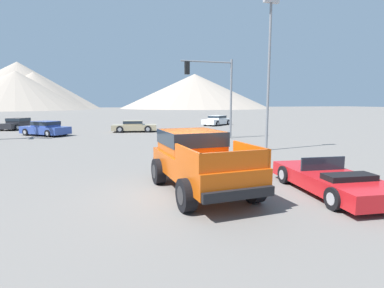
{
  "coord_description": "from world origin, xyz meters",
  "views": [
    {
      "loc": [
        -2.52,
        -8.78,
        2.78
      ],
      "look_at": [
        0.4,
        0.79,
        1.38
      ],
      "focal_mm": 28.0,
      "sensor_mm": 36.0,
      "label": 1
    }
  ],
  "objects_px": {
    "orange_pickup_truck": "(198,157)",
    "street_lamp_post": "(269,63)",
    "red_convertible_car": "(332,181)",
    "parked_car_dark": "(18,124)",
    "parked_car_blue": "(45,128)",
    "traffic_light_main": "(213,83)",
    "parked_car_tan": "(134,126)",
    "parked_car_white": "(217,120)"
  },
  "relations": [
    {
      "from": "parked_car_blue",
      "to": "traffic_light_main",
      "type": "height_order",
      "value": "traffic_light_main"
    },
    {
      "from": "orange_pickup_truck",
      "to": "parked_car_blue",
      "type": "height_order",
      "value": "orange_pickup_truck"
    },
    {
      "from": "orange_pickup_truck",
      "to": "parked_car_dark",
      "type": "xyz_separation_m",
      "value": [
        -11.11,
        25.94,
        -0.46
      ]
    },
    {
      "from": "orange_pickup_truck",
      "to": "parked_car_tan",
      "type": "bearing_deg",
      "value": 86.09
    },
    {
      "from": "parked_car_white",
      "to": "street_lamp_post",
      "type": "xyz_separation_m",
      "value": [
        -4.39,
        -18.83,
        4.36
      ]
    },
    {
      "from": "parked_car_white",
      "to": "parked_car_tan",
      "type": "height_order",
      "value": "parked_car_white"
    },
    {
      "from": "parked_car_dark",
      "to": "orange_pickup_truck",
      "type": "bearing_deg",
      "value": 136.86
    },
    {
      "from": "red_convertible_car",
      "to": "orange_pickup_truck",
      "type": "bearing_deg",
      "value": 163.36
    },
    {
      "from": "parked_car_white",
      "to": "red_convertible_car",
      "type": "bearing_deg",
      "value": 127.88
    },
    {
      "from": "orange_pickup_truck",
      "to": "parked_car_tan",
      "type": "relative_size",
      "value": 1.14
    },
    {
      "from": "orange_pickup_truck",
      "to": "parked_car_white",
      "type": "distance_m",
      "value": 27.34
    },
    {
      "from": "orange_pickup_truck",
      "to": "parked_car_tan",
      "type": "xyz_separation_m",
      "value": [
        0.09,
        19.7,
        -0.49
      ]
    },
    {
      "from": "parked_car_white",
      "to": "street_lamp_post",
      "type": "height_order",
      "value": "street_lamp_post"
    },
    {
      "from": "red_convertible_car",
      "to": "parked_car_white",
      "type": "distance_m",
      "value": 27.64
    },
    {
      "from": "parked_car_white",
      "to": "traffic_light_main",
      "type": "distance_m",
      "value": 14.24
    },
    {
      "from": "red_convertible_car",
      "to": "parked_car_dark",
      "type": "relative_size",
      "value": 0.98
    },
    {
      "from": "traffic_light_main",
      "to": "street_lamp_post",
      "type": "xyz_separation_m",
      "value": [
        1.02,
        -6.16,
        0.78
      ]
    },
    {
      "from": "parked_car_white",
      "to": "traffic_light_main",
      "type": "height_order",
      "value": "traffic_light_main"
    },
    {
      "from": "parked_car_tan",
      "to": "street_lamp_post",
      "type": "xyz_separation_m",
      "value": [
        6.17,
        -13.36,
        4.41
      ]
    },
    {
      "from": "parked_car_dark",
      "to": "parked_car_tan",
      "type": "bearing_deg",
      "value": 174.55
    },
    {
      "from": "red_convertible_car",
      "to": "street_lamp_post",
      "type": "relative_size",
      "value": 0.53
    },
    {
      "from": "parked_car_white",
      "to": "traffic_light_main",
      "type": "relative_size",
      "value": 0.74
    },
    {
      "from": "parked_car_white",
      "to": "parked_car_blue",
      "type": "bearing_deg",
      "value": 71.96
    },
    {
      "from": "parked_car_white",
      "to": "traffic_light_main",
      "type": "xyz_separation_m",
      "value": [
        -5.41,
        -12.68,
        3.59
      ]
    },
    {
      "from": "orange_pickup_truck",
      "to": "red_convertible_car",
      "type": "height_order",
      "value": "orange_pickup_truck"
    },
    {
      "from": "parked_car_blue",
      "to": "street_lamp_post",
      "type": "bearing_deg",
      "value": -90.12
    },
    {
      "from": "parked_car_blue",
      "to": "parked_car_tan",
      "type": "distance_m",
      "value": 7.55
    },
    {
      "from": "red_convertible_car",
      "to": "parked_car_dark",
      "type": "bearing_deg",
      "value": 124.75
    },
    {
      "from": "orange_pickup_truck",
      "to": "red_convertible_car",
      "type": "relative_size",
      "value": 1.11
    },
    {
      "from": "orange_pickup_truck",
      "to": "parked_car_tan",
      "type": "distance_m",
      "value": 19.71
    },
    {
      "from": "parked_car_dark",
      "to": "parked_car_blue",
      "type": "xyz_separation_m",
      "value": [
        3.72,
        -7.24,
        0.02
      ]
    },
    {
      "from": "orange_pickup_truck",
      "to": "street_lamp_post",
      "type": "xyz_separation_m",
      "value": [
        6.26,
        6.34,
        3.92
      ]
    },
    {
      "from": "red_convertible_car",
      "to": "traffic_light_main",
      "type": "height_order",
      "value": "traffic_light_main"
    },
    {
      "from": "orange_pickup_truck",
      "to": "parked_car_dark",
      "type": "bearing_deg",
      "value": 109.53
    },
    {
      "from": "parked_car_white",
      "to": "parked_car_blue",
      "type": "relative_size",
      "value": 1.02
    },
    {
      "from": "parked_car_blue",
      "to": "traffic_light_main",
      "type": "bearing_deg",
      "value": -74.13
    },
    {
      "from": "parked_car_dark",
      "to": "traffic_light_main",
      "type": "bearing_deg",
      "value": 164.23
    },
    {
      "from": "parked_car_white",
      "to": "orange_pickup_truck",
      "type": "bearing_deg",
      "value": 119.3
    },
    {
      "from": "parked_car_blue",
      "to": "parked_car_tan",
      "type": "relative_size",
      "value": 0.99
    },
    {
      "from": "orange_pickup_truck",
      "to": "parked_car_blue",
      "type": "distance_m",
      "value": 20.11
    },
    {
      "from": "traffic_light_main",
      "to": "street_lamp_post",
      "type": "height_order",
      "value": "street_lamp_post"
    },
    {
      "from": "orange_pickup_truck",
      "to": "street_lamp_post",
      "type": "bearing_deg",
      "value": 41.7
    }
  ]
}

